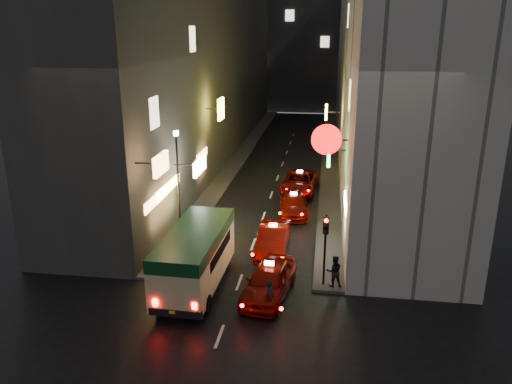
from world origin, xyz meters
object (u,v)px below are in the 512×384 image
at_px(traffic_light, 326,235).
at_px(lamp_post, 178,178).
at_px(pedestrian_crossing, 270,295).
at_px(taxi_near, 269,278).
at_px(minibus, 195,252).

relative_size(traffic_light, lamp_post, 0.56).
bearing_deg(traffic_light, pedestrian_crossing, -130.13).
bearing_deg(taxi_near, lamp_post, 136.01).
relative_size(taxi_near, traffic_light, 1.70).
bearing_deg(lamp_post, taxi_near, -43.99).
xyz_separation_m(pedestrian_crossing, lamp_post, (-5.99, 7.15, 2.79)).
height_order(traffic_light, lamp_post, lamp_post).
bearing_deg(minibus, lamp_post, 113.53).
height_order(taxi_near, pedestrian_crossing, taxi_near).
xyz_separation_m(minibus, taxi_near, (3.48, -0.31, -0.90)).
bearing_deg(lamp_post, minibus, -66.47).
distance_m(taxi_near, pedestrian_crossing, 1.60).
distance_m(traffic_light, lamp_post, 9.42).
relative_size(taxi_near, pedestrian_crossing, 3.18).
distance_m(taxi_near, lamp_post, 8.49).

